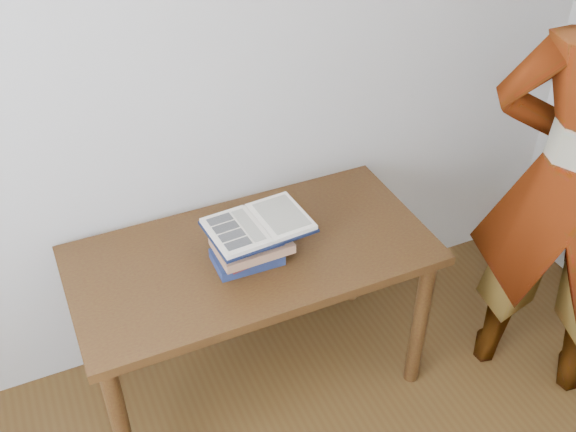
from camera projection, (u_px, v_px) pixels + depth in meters
name	position (u px, v px, depth m)	size (l,w,h in m)	color
room_shell	(522.00, 382.00, 0.79)	(3.54, 3.54, 2.62)	beige
desk	(253.00, 272.00, 2.46)	(1.29, 0.65, 0.69)	#442F11
book_stack	(250.00, 248.00, 2.32)	(0.26, 0.19, 0.13)	navy
open_book	(258.00, 225.00, 2.30)	(0.36, 0.26, 0.03)	black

